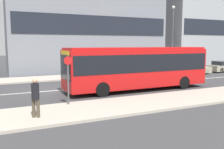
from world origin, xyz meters
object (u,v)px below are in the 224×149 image
Objects in this scene: parked_car_1 at (224,67)px; bus_stop_sign at (68,76)px; city_bus at (137,65)px; pedestrian_near_stop at (35,95)px; parked_car_0 at (190,68)px; street_lamp at (173,32)px.

bus_stop_sign is at bearing -158.62° from parked_car_1.
pedestrian_near_stop is at bearing -149.23° from city_bus.
bus_stop_sign reaches higher than parked_car_0.
parked_car_1 is (15.72, 5.76, -1.18)m from city_bus.
street_lamp is at bearing 61.35° from pedestrian_near_stop.
parked_car_1 is at bearing 50.00° from pedestrian_near_stop.
parked_car_1 is 1.64× the size of bus_stop_sign.
street_lamp is at bearing 167.26° from parked_car_1.
pedestrian_near_stop is (-23.64, -10.22, 0.51)m from parked_car_1.
pedestrian_near_stop reaches higher than parked_car_0.
pedestrian_near_stop reaches higher than parked_car_1.
street_lamp is (-6.71, 1.52, 4.03)m from parked_car_1.
street_lamp is (-1.13, 1.79, 3.98)m from parked_car_0.
pedestrian_near_stop is 0.66× the size of bus_stop_sign.
bus_stop_sign is (-16.10, -8.21, 1.00)m from parked_car_0.
city_bus is at bearing -159.89° from parked_car_1.
city_bus is 2.50× the size of parked_car_1.
city_bus is 9.12m from pedestrian_near_stop.
bus_stop_sign reaches higher than parked_car_1.
street_lamp is at bearing 40.26° from city_bus.
parked_car_0 is at bearing 55.46° from pedestrian_near_stop.
city_bus reaches higher than pedestrian_near_stop.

